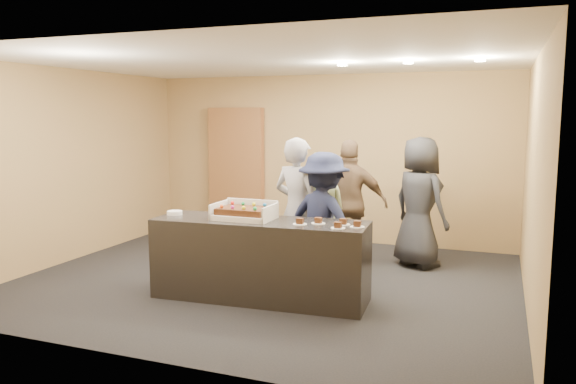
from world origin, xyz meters
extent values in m
plane|color=black|center=(0.00, 0.00, 0.00)|extent=(6.00, 6.00, 0.00)
plane|color=white|center=(0.00, 0.00, 2.70)|extent=(6.00, 6.00, 0.00)
cube|color=#A98451|center=(0.00, 2.50, 1.35)|extent=(6.00, 0.04, 2.70)
cube|color=#A98451|center=(0.00, -2.50, 1.35)|extent=(6.00, 0.04, 2.70)
cube|color=#A98451|center=(-3.00, 0.00, 1.35)|extent=(0.04, 5.00, 2.70)
cube|color=#A98451|center=(3.00, 0.00, 1.35)|extent=(0.04, 5.00, 2.70)
cube|color=black|center=(0.21, -0.68, 0.45)|extent=(2.44, 0.85, 0.90)
cube|color=brown|center=(-1.59, 2.41, 1.09)|extent=(0.99, 0.15, 2.18)
cube|color=white|center=(0.01, -0.68, 0.93)|extent=(0.64, 0.44, 0.06)
cube|color=white|center=(-0.30, -0.68, 0.99)|extent=(0.02, 0.44, 0.17)
cube|color=white|center=(0.33, -0.68, 0.99)|extent=(0.02, 0.44, 0.17)
cube|color=white|center=(0.01, -0.46, 1.00)|extent=(0.64, 0.02, 0.19)
cube|color=black|center=(0.01, -0.68, 0.99)|extent=(0.56, 0.39, 0.07)
sphere|color=red|center=(-0.20, -0.55, 1.05)|extent=(0.04, 0.04, 0.04)
sphere|color=#189346|center=(-0.06, -0.55, 1.05)|extent=(0.04, 0.04, 0.04)
sphere|color=yellow|center=(0.07, -0.55, 1.05)|extent=(0.04, 0.04, 0.04)
sphere|color=blue|center=(0.21, -0.55, 1.05)|extent=(0.04, 0.04, 0.04)
sphere|color=#E24D13|center=(-0.20, -0.82, 1.05)|extent=(0.04, 0.04, 0.04)
sphere|color=#C2299C|center=(-0.06, -0.82, 1.05)|extent=(0.04, 0.04, 0.04)
sphere|color=yellow|center=(0.07, -0.82, 1.05)|extent=(0.04, 0.04, 0.04)
sphere|color=#24B85D|center=(0.21, -0.82, 1.05)|extent=(0.04, 0.04, 0.04)
cylinder|color=white|center=(-0.87, -0.72, 0.92)|extent=(0.18, 0.18, 0.04)
cylinder|color=white|center=(0.70, -0.76, 0.90)|extent=(0.15, 0.15, 0.01)
cube|color=black|center=(0.70, -0.76, 0.94)|extent=(0.07, 0.06, 0.06)
cylinder|color=white|center=(0.87, -0.65, 0.90)|extent=(0.15, 0.15, 0.01)
cube|color=black|center=(0.87, -0.65, 0.94)|extent=(0.07, 0.06, 0.06)
cylinder|color=white|center=(1.14, -0.82, 0.90)|extent=(0.15, 0.15, 0.01)
cube|color=black|center=(1.14, -0.82, 0.94)|extent=(0.07, 0.06, 0.06)
cylinder|color=white|center=(1.14, -0.62, 0.90)|extent=(0.15, 0.15, 0.01)
cube|color=black|center=(1.14, -0.62, 0.94)|extent=(0.07, 0.06, 0.06)
cylinder|color=white|center=(1.31, -0.69, 0.90)|extent=(0.15, 0.15, 0.01)
cube|color=black|center=(1.31, -0.69, 0.94)|extent=(0.07, 0.06, 0.06)
imported|color=#95959A|center=(0.34, 0.17, 0.89)|extent=(0.74, 0.58, 1.79)
imported|color=#94A374|center=(0.52, 0.45, 0.79)|extent=(0.84, 0.69, 1.59)
imported|color=#191F3C|center=(0.74, -0.02, 0.81)|extent=(1.19, 0.92, 1.63)
imported|color=brown|center=(0.79, 1.02, 0.87)|extent=(1.06, 0.55, 1.73)
imported|color=#242428|center=(1.67, 1.36, 0.88)|extent=(1.03, 0.97, 1.77)
cylinder|color=#FFEAC6|center=(0.80, 0.50, 2.67)|extent=(0.12, 0.12, 0.03)
cylinder|color=#FFEAC6|center=(1.60, 0.50, 2.67)|extent=(0.12, 0.12, 0.03)
cylinder|color=#FFEAC6|center=(2.40, 0.50, 2.67)|extent=(0.12, 0.12, 0.03)
camera|label=1|loc=(2.67, -6.29, 2.06)|focal=35.00mm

